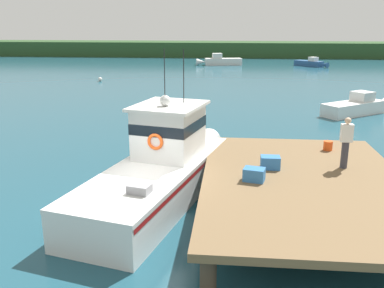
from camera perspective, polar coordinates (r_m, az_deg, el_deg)
name	(u,v)px	position (r m, az deg, el deg)	size (l,w,h in m)	color
ground_plane	(145,210)	(13.54, -6.25, -8.79)	(200.00, 200.00, 0.00)	#1E4C5B
dock	(305,183)	(13.04, 14.81, -5.12)	(6.00, 9.00, 1.20)	#4C3D2D
main_fishing_boat	(162,167)	(14.27, -4.00, -3.03)	(4.44, 9.95, 4.80)	white
crate_stack_mid_dock	(254,175)	(12.54, 8.31, -4.06)	(0.60, 0.44, 0.38)	#3370B2
crate_single_far	(270,162)	(13.65, 10.43, -2.44)	(0.60, 0.44, 0.40)	#3370B2
bait_bucket	(328,146)	(16.09, 17.73, -0.21)	(0.32, 0.32, 0.34)	#E04C19
deckhand_by_the_boat	(346,142)	(14.14, 19.89, 0.30)	(0.36, 0.22, 1.63)	#383842
moored_boat_near_channel	(357,107)	(29.09, 21.25, 4.69)	(5.10, 4.19, 1.41)	white
moored_boat_far_right	(311,63)	(59.07, 15.61, 10.38)	(4.08, 4.15, 1.23)	#285184
moored_boat_off_the_point	(220,61)	(58.97, 3.78, 11.02)	(6.25, 2.44, 1.56)	silver
mooring_buoy_channel_marker	(100,79)	(43.42, -12.19, 8.46)	(0.40, 0.40, 0.40)	silver
far_shoreline	(218,49)	(74.19, 3.53, 12.56)	(120.00, 8.00, 2.40)	#284723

